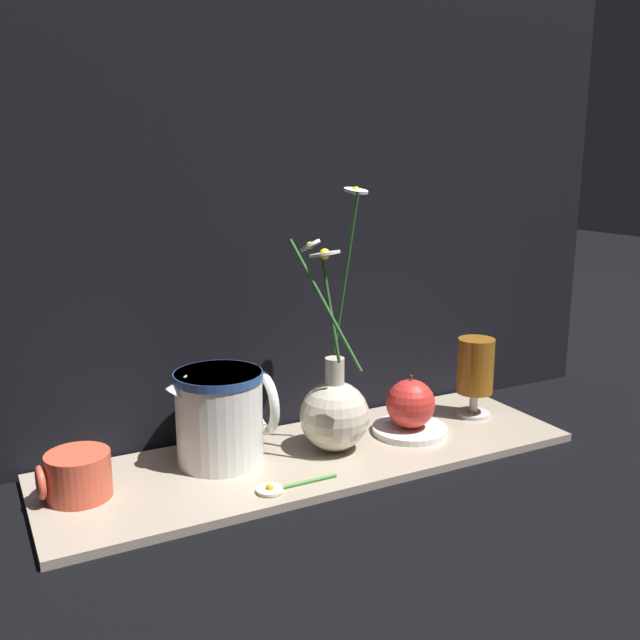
# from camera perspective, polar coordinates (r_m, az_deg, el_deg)

# --- Properties ---
(ground_plane) EXTENTS (6.00, 6.00, 0.00)m
(ground_plane) POSITION_cam_1_polar(r_m,az_deg,el_deg) (1.09, -0.50, -11.17)
(ground_plane) COLOR black
(shelf) EXTENTS (0.80, 0.25, 0.01)m
(shelf) POSITION_cam_1_polar(r_m,az_deg,el_deg) (1.08, -0.50, -10.88)
(shelf) COLOR tan
(shelf) RESTS_ON ground_plane
(backdrop_wall) EXTENTS (1.30, 0.02, 1.10)m
(backdrop_wall) POSITION_cam_1_polar(r_m,az_deg,el_deg) (1.12, -3.96, 18.38)
(backdrop_wall) COLOR black
(backdrop_wall) RESTS_ON ground_plane
(vase_with_flowers) EXTENTS (0.16, 0.14, 0.39)m
(vase_with_flowers) POSITION_cam_1_polar(r_m,az_deg,el_deg) (1.07, 1.20, -7.24)
(vase_with_flowers) COLOR beige
(vase_with_flowers) RESTS_ON shelf
(yellow_mug) EXTENTS (0.09, 0.08, 0.06)m
(yellow_mug) POSITION_cam_1_polar(r_m,az_deg,el_deg) (0.99, -18.86, -11.70)
(yellow_mug) COLOR #DB5138
(yellow_mug) RESTS_ON shelf
(ceramic_pitcher) EXTENTS (0.15, 0.13, 0.15)m
(ceramic_pitcher) POSITION_cam_1_polar(r_m,az_deg,el_deg) (1.04, -7.91, -7.36)
(ceramic_pitcher) COLOR white
(ceramic_pitcher) RESTS_ON shelf
(tea_glass) EXTENTS (0.06, 0.06, 0.13)m
(tea_glass) POSITION_cam_1_polar(r_m,az_deg,el_deg) (1.23, 12.32, -3.84)
(tea_glass) COLOR silver
(tea_glass) RESTS_ON shelf
(saucer_plate) EXTENTS (0.12, 0.12, 0.01)m
(saucer_plate) POSITION_cam_1_polar(r_m,az_deg,el_deg) (1.16, 7.27, -8.75)
(saucer_plate) COLOR white
(saucer_plate) RESTS_ON shelf
(orange_fruit) EXTENTS (0.08, 0.08, 0.09)m
(orange_fruit) POSITION_cam_1_polar(r_m,az_deg,el_deg) (1.14, 7.34, -6.70)
(orange_fruit) COLOR red
(orange_fruit) RESTS_ON saucer_plate
(loose_daisy) EXTENTS (0.12, 0.04, 0.01)m
(loose_daisy) POSITION_cam_1_polar(r_m,az_deg,el_deg) (0.97, -3.28, -13.24)
(loose_daisy) COLOR #4C8E3D
(loose_daisy) RESTS_ON shelf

